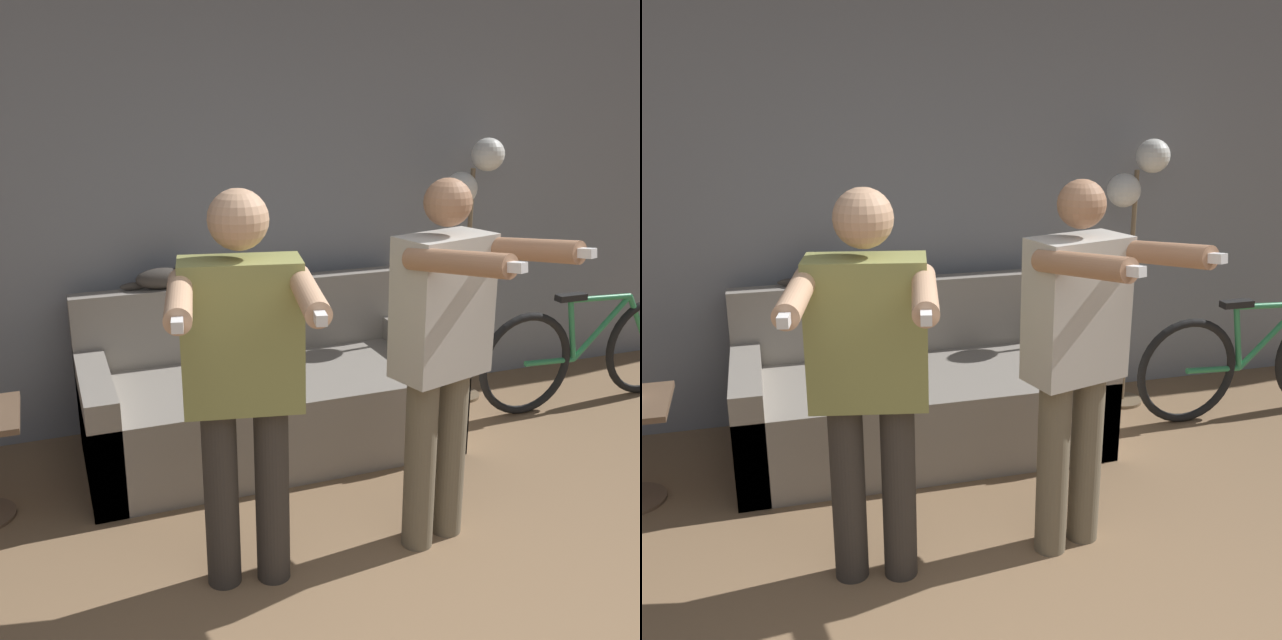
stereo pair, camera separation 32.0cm
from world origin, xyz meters
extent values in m
cube|color=gray|center=(0.00, 3.09, 1.30)|extent=(10.00, 0.05, 2.60)
cube|color=gray|center=(-0.01, 2.49, 0.23)|extent=(2.03, 0.94, 0.46)
cube|color=gray|center=(-0.01, 2.89, 0.68)|extent=(2.03, 0.14, 0.44)
cube|color=gray|center=(-0.94, 2.49, 0.30)|extent=(0.16, 0.94, 0.60)
cube|color=gray|center=(0.93, 2.49, 0.30)|extent=(0.16, 0.94, 0.60)
cylinder|color=#38332D|center=(-0.55, 1.39, 0.39)|extent=(0.14, 0.14, 0.79)
cylinder|color=#38332D|center=(-0.34, 1.35, 0.39)|extent=(0.14, 0.14, 0.79)
cube|color=#8C8E4C|center=(-0.44, 1.37, 1.08)|extent=(0.49, 0.31, 0.59)
sphere|color=tan|center=(-0.44, 1.37, 1.52)|extent=(0.23, 0.23, 0.23)
cylinder|color=tan|center=(-0.71, 1.17, 1.30)|extent=(0.19, 0.51, 0.10)
cube|color=white|center=(-0.76, 0.92, 1.30)|extent=(0.06, 0.13, 0.04)
cylinder|color=tan|center=(-0.28, 1.08, 1.30)|extent=(0.19, 0.51, 0.10)
cube|color=white|center=(-0.33, 0.84, 1.30)|extent=(0.06, 0.13, 0.04)
cylinder|color=#6B604C|center=(0.33, 1.35, 0.40)|extent=(0.14, 0.14, 0.80)
cylinder|color=#6B604C|center=(0.51, 1.39, 0.40)|extent=(0.14, 0.14, 0.80)
cube|color=#B7B2A8|center=(0.42, 1.37, 1.11)|extent=(0.45, 0.32, 0.60)
sphere|color=#9E7051|center=(0.42, 1.37, 1.54)|extent=(0.20, 0.20, 0.20)
cylinder|color=#9E7051|center=(0.30, 1.08, 1.36)|extent=(0.22, 0.51, 0.15)
cube|color=white|center=(0.37, 0.84, 1.39)|extent=(0.07, 0.13, 0.05)
cylinder|color=#9E7051|center=(0.68, 1.18, 1.36)|extent=(0.22, 0.51, 0.15)
cube|color=white|center=(0.74, 0.94, 1.39)|extent=(0.07, 0.13, 0.05)
ellipsoid|color=#3D3833|center=(-0.50, 2.89, 0.96)|extent=(0.29, 0.13, 0.12)
sphere|color=#3D3833|center=(-0.38, 2.89, 1.00)|extent=(0.10, 0.10, 0.10)
ellipsoid|color=#3D3833|center=(-0.66, 2.90, 0.92)|extent=(0.16, 0.04, 0.04)
cone|color=#3D3833|center=(-0.40, 2.87, 1.04)|extent=(0.03, 0.03, 0.03)
cone|color=#3D3833|center=(-0.40, 2.90, 1.04)|extent=(0.03, 0.03, 0.03)
cylinder|color=#756047|center=(1.41, 2.77, 0.01)|extent=(0.26, 0.26, 0.02)
cylinder|color=#756047|center=(1.41, 2.77, 0.76)|extent=(0.03, 0.03, 1.51)
sphere|color=white|center=(1.51, 2.77, 1.59)|extent=(0.20, 0.20, 0.20)
sphere|color=white|center=(1.33, 2.77, 1.39)|extent=(0.20, 0.20, 0.20)
torus|color=black|center=(1.63, 2.38, 0.33)|extent=(0.67, 0.05, 0.67)
cylinder|color=#338E56|center=(2.20, 2.38, 0.51)|extent=(0.42, 0.04, 0.41)
cylinder|color=#338E56|center=(1.97, 2.38, 0.52)|extent=(0.10, 0.04, 0.41)
cylinder|color=#338E56|center=(2.17, 2.38, 0.71)|extent=(0.47, 0.04, 0.05)
cylinder|color=#338E56|center=(1.82, 2.38, 0.32)|extent=(0.37, 0.04, 0.05)
cylinder|color=#338E56|center=(2.50, 2.38, 0.52)|extent=(0.23, 0.04, 0.38)
cube|color=black|center=(1.93, 2.38, 0.74)|extent=(0.20, 0.07, 0.04)
camera|label=1|loc=(-1.13, -1.25, 1.97)|focal=42.00mm
camera|label=2|loc=(-0.82, -1.35, 1.97)|focal=42.00mm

